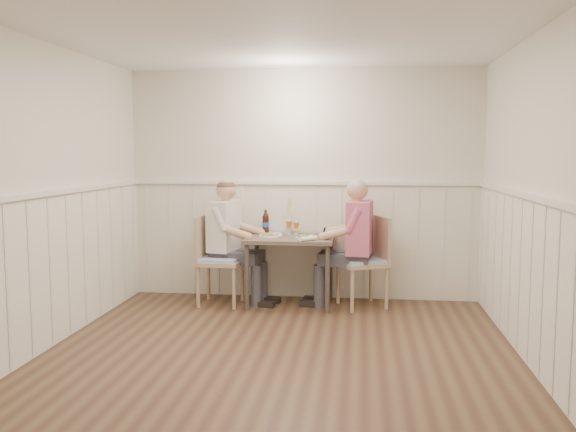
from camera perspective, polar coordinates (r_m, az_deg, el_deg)
The scene contains 16 objects.
ground_plane at distance 5.00m, azimuth -1.10°, elevation -13.48°, with size 4.50×4.50×0.00m, color #452D1F.
room_shell at distance 4.72m, azimuth -1.14°, elevation 4.18°, with size 4.04×4.54×2.60m.
wainscot at distance 5.48m, azimuth -0.12°, elevation -4.28°, with size 4.00×4.49×1.34m.
dining_table at distance 6.63m, azimuth 0.21°, elevation -2.82°, with size 0.95×0.70×0.75m.
chair_right at distance 6.65m, azimuth 7.44°, elevation -3.91°, with size 0.61×0.61×0.98m.
chair_left at distance 6.73m, azimuth -6.84°, elevation -3.80°, with size 0.47×0.47×0.97m.
man_in_pink at distance 6.59m, azimuth 6.32°, elevation -3.44°, with size 0.68×0.48×1.41m.
diner_cream at distance 6.81m, azimuth -5.64°, elevation -3.20°, with size 0.70×0.50×1.39m.
plate_man at distance 6.52m, azimuth 1.67°, elevation -1.93°, with size 0.23×0.23×0.06m.
plate_diner at distance 6.64m, azimuth -1.75°, elevation -1.78°, with size 0.25×0.25×0.06m.
beer_glass_a at distance 6.80m, azimuth 0.79°, elevation -0.82°, with size 0.07×0.07×0.16m.
beer_glass_b at distance 6.79m, azimuth 0.09°, elevation -0.73°, with size 0.07×0.07×0.18m.
beer_bottle at distance 6.88m, azimuth -2.10°, elevation -0.66°, with size 0.08×0.08×0.27m.
rolled_napkin at distance 6.33m, azimuth 1.92°, elevation -2.13°, with size 0.19×0.18×0.05m.
grass_vase at distance 6.85m, azimuth -0.11°, elevation -0.04°, with size 0.05×0.05×0.44m.
gingham_mat at distance 6.87m, azimuth -1.67°, elevation -1.66°, with size 0.32×0.29×0.01m.
Camera 1 is at (0.66, -4.67, 1.67)m, focal length 38.00 mm.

